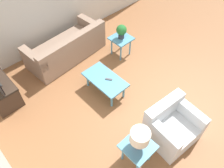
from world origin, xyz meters
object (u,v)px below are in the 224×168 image
Objects in this scene: coffee_table at (105,80)px; side_table_lamp at (138,148)px; side_table_plant at (121,41)px; table_lamp at (140,137)px; armchair at (171,126)px; potted_plant at (121,31)px; sofa at (67,48)px; tv_stand_chest at (1,92)px.

coffee_table is 1.80m from side_table_lamp.
table_lamp reaches higher than side_table_plant.
armchair is 2.73m from potted_plant.
side_table_lamp is (-2.36, 1.94, 0.00)m from side_table_plant.
potted_plant is (0.71, -1.22, 0.39)m from coffee_table.
side_table_plant reaches higher than coffee_table.
tv_stand_chest is at bearing 1.88° from sofa.
sofa is 5.69× the size of potted_plant.
sofa is 2.11× the size of coffee_table.
coffee_table is 1.87× the size of side_table_plant.
coffee_table is at bearing 82.81° from sofa.
side_table_plant is (-0.91, -1.14, 0.17)m from sofa.
potted_plant is at bearing 72.03° from armchair.
side_table_plant is 3.05m from side_table_lamp.
table_lamp reaches higher than tv_stand_chest.
side_table_plant is at bearing -90.00° from potted_plant.
tv_stand_chest is at bearing 77.36° from potted_plant.
side_table_lamp is 1.45× the size of potted_plant.
armchair is 1.77× the size of side_table_plant.
table_lamp reaches higher than armchair.
coffee_table is 1.86m from table_lamp.
armchair is at bearing -147.09° from tv_stand_chest.
tv_stand_chest is (-0.21, 1.97, -0.00)m from sofa.
table_lamp is (-3.06, -1.17, 0.58)m from tv_stand_chest.
side_table_plant and side_table_lamp have the same top height.
side_table_lamp is at bearing 156.52° from coffee_table.
table_lamp is (-2.36, 1.94, 0.09)m from potted_plant.
sofa reaches higher than tv_stand_chest.
tv_stand_chest is (0.70, 3.11, -0.17)m from side_table_plant.
tv_stand_chest is 2.01× the size of table_lamp.
side_table_plant is at bearing 137.22° from sofa.
armchair is 0.95× the size of coffee_table.
sofa is at bearing 51.43° from side_table_plant.
table_lamp reaches higher than potted_plant.
sofa is at bearing -13.76° from side_table_lamp.
table_lamp is at bearing 72.03° from sofa.
tv_stand_chest is at bearing 21.01° from table_lamp.
sofa is 2.37× the size of tv_stand_chest.
sofa is 1.62m from coffee_table.
coffee_table is 2.36m from tv_stand_chest.
sofa is at bearing 96.62° from armchair.
sofa is 1.99m from tv_stand_chest.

